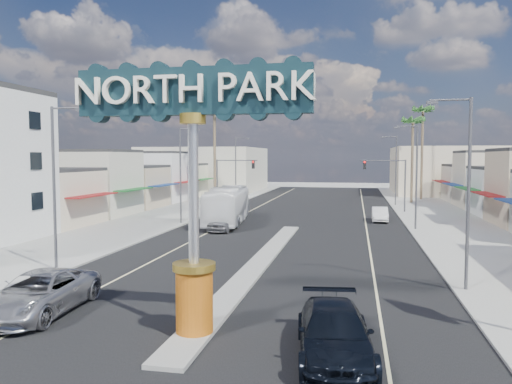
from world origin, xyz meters
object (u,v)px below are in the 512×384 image
at_px(car_parked_left, 224,222).
at_px(car_parked_right, 380,214).
at_px(streetlight_r_far, 395,167).
at_px(traffic_signal_left, 232,174).
at_px(streetlight_r_mid, 415,171).
at_px(palm_right_far, 423,115).
at_px(palm_left_far, 214,118).
at_px(streetlight_l_far, 237,166).
at_px(suv_left, 39,293).
at_px(traffic_signal_right, 389,175).
at_px(city_bus, 227,205).
at_px(palm_right_mid, 413,125).
at_px(suv_right, 334,334).
at_px(streetlight_r_near, 465,184).
at_px(streetlight_l_mid, 182,170).
at_px(gateway_sign, 193,167).
at_px(streetlight_l_near, 57,180).

height_order(car_parked_left, car_parked_right, car_parked_left).
bearing_deg(car_parked_left, streetlight_r_far, 62.48).
height_order(traffic_signal_left, streetlight_r_mid, streetlight_r_mid).
bearing_deg(palm_right_far, traffic_signal_left, -143.33).
height_order(palm_left_far, car_parked_right, palm_left_far).
height_order(streetlight_l_far, suv_left, streetlight_l_far).
height_order(traffic_signal_right, city_bus, traffic_signal_right).
height_order(palm_right_mid, city_bus, palm_right_mid).
relative_size(palm_right_far, car_parked_right, 3.30).
height_order(streetlight_l_far, palm_left_far, palm_left_far).
relative_size(palm_left_far, car_parked_right, 3.06).
bearing_deg(car_parked_left, suv_right, -63.37).
bearing_deg(suv_right, car_parked_left, 105.49).
bearing_deg(streetlight_r_near, traffic_signal_right, 92.10).
distance_m(streetlight_r_near, palm_right_far, 52.71).
bearing_deg(suv_right, palm_right_mid, 75.05).
distance_m(streetlight_r_near, streetlight_r_mid, 20.00).
distance_m(streetlight_l_mid, palm_right_far, 41.53).
xyz_separation_m(streetlight_r_mid, suv_left, (-17.33, -26.84, -4.23)).
distance_m(streetlight_r_mid, palm_left_far, 31.47).
bearing_deg(car_parked_left, palm_right_mid, 62.40).
bearing_deg(traffic_signal_right, suv_left, -111.50).
bearing_deg(streetlight_r_mid, traffic_signal_left, 144.50).
bearing_deg(suv_left, city_bus, 86.28).
bearing_deg(palm_right_far, streetlight_r_mid, -98.12).
bearing_deg(streetlight_l_mid, palm_right_far, 51.52).
bearing_deg(car_parked_right, palm_right_mid, 76.17).
relative_size(streetlight_r_far, palm_right_mid, 0.74).
distance_m(gateway_sign, streetlight_l_near, 13.19).
bearing_deg(streetlight_r_far, palm_left_far, -175.12).
relative_size(streetlight_l_near, streetlight_r_mid, 1.00).
bearing_deg(streetlight_r_far, streetlight_r_mid, -90.00).
relative_size(streetlight_l_mid, palm_right_far, 0.64).
bearing_deg(suv_left, traffic_signal_right, 65.78).
bearing_deg(suv_right, streetlight_l_near, 142.85).
xyz_separation_m(traffic_signal_left, streetlight_r_near, (19.62, -33.99, 0.79)).
distance_m(traffic_signal_left, streetlight_r_mid, 24.11).
xyz_separation_m(palm_right_far, city_bus, (-21.41, -30.73, -10.65)).
bearing_deg(streetlight_l_mid, car_parked_left, -34.71).
height_order(streetlight_l_far, suv_right, streetlight_l_far).
bearing_deg(car_parked_right, car_parked_left, -145.99).
relative_size(palm_right_mid, suv_left, 2.01).
distance_m(streetlight_l_far, suv_right, 53.47).
height_order(streetlight_l_near, car_parked_left, streetlight_l_near).
distance_m(streetlight_l_far, palm_left_far, 7.21).
xyz_separation_m(streetlight_l_near, streetlight_l_mid, (0.00, 20.00, 0.00)).
xyz_separation_m(suv_right, city_bus, (-11.30, 30.32, 0.92)).
bearing_deg(palm_right_mid, city_bus, -128.13).
height_order(streetlight_l_mid, car_parked_right, streetlight_l_mid).
height_order(streetlight_r_mid, streetlight_r_far, same).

